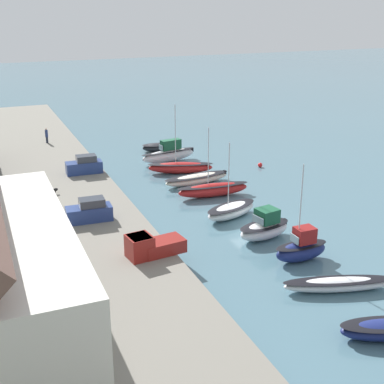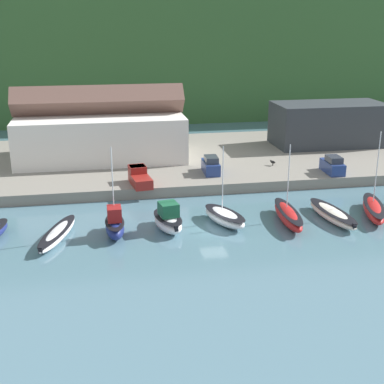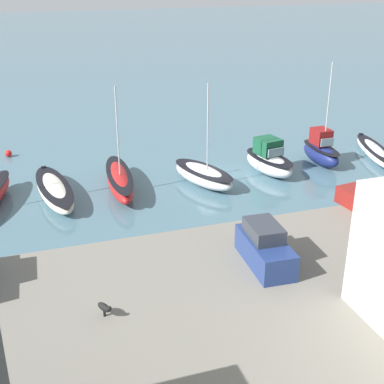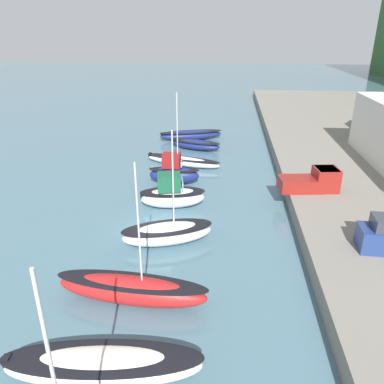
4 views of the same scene
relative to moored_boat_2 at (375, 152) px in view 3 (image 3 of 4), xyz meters
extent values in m
plane|color=slate|center=(14.85, -0.12, -0.53)|extent=(320.00, 320.00, 0.00)
ellipsoid|color=white|center=(0.00, 0.01, -0.04)|extent=(4.00, 8.51, 0.97)
ellipsoid|color=black|center=(0.00, 0.01, 0.30)|extent=(4.11, 8.69, 0.12)
cube|color=black|center=(-1.16, -3.80, 0.15)|extent=(0.43, 0.37, 0.56)
ellipsoid|color=navy|center=(5.29, -0.13, 0.30)|extent=(1.77, 4.73, 1.66)
ellipsoid|color=black|center=(5.29, -0.13, 0.88)|extent=(1.83, 4.82, 0.12)
cube|color=maroon|center=(5.29, -0.37, 1.79)|extent=(1.31, 1.66, 1.31)
cube|color=#8CA5B2|center=(5.28, 0.61, 1.59)|extent=(1.16, 0.11, 0.66)
cylinder|color=silver|center=(5.28, 0.22, 4.56)|extent=(0.10, 0.10, 6.85)
ellipsoid|color=white|center=(10.37, 0.49, 0.25)|extent=(3.13, 5.54, 1.56)
ellipsoid|color=black|center=(10.37, 0.49, 0.80)|extent=(3.24, 5.66, 0.12)
cube|color=#195638|center=(10.42, 0.23, 1.68)|extent=(1.97, 2.10, 1.29)
cube|color=#8CA5B2|center=(10.23, 1.28, 1.49)|extent=(1.49, 0.37, 0.65)
cube|color=black|center=(10.82, -1.95, 0.57)|extent=(0.40, 0.34, 0.56)
ellipsoid|color=silver|center=(16.13, 1.00, 0.16)|extent=(4.21, 6.53, 1.36)
ellipsoid|color=black|center=(16.13, 1.00, 0.63)|extent=(4.34, 6.67, 0.12)
cylinder|color=silver|center=(15.97, 1.44, 4.08)|extent=(0.10, 0.10, 6.47)
ellipsoid|color=red|center=(22.40, 0.12, 0.22)|extent=(2.32, 8.22, 1.49)
ellipsoid|color=black|center=(22.40, 0.12, 0.74)|extent=(2.40, 8.39, 0.12)
cylinder|color=silver|center=(22.45, 0.72, 4.17)|extent=(0.10, 0.10, 6.41)
ellipsoid|color=white|center=(27.12, 0.11, 0.05)|extent=(2.93, 8.44, 1.15)
ellipsoid|color=black|center=(27.12, 0.11, 0.45)|extent=(3.02, 8.61, 0.12)
cube|color=black|center=(27.54, -3.79, 0.28)|extent=(0.39, 0.32, 0.56)
cube|color=navy|center=(17.72, 14.99, 1.42)|extent=(2.01, 4.29, 1.40)
cube|color=#333842|center=(17.70, 14.68, 2.50)|extent=(1.65, 2.39, 0.76)
cube|color=maroon|center=(8.78, 10.91, 1.27)|extent=(2.44, 3.74, 1.10)
cylinder|color=black|center=(26.36, 16.81, 0.86)|extent=(0.12, 0.12, 0.28)
ellipsoid|color=black|center=(26.36, 16.81, 1.18)|extent=(0.65, 0.84, 0.36)
sphere|color=black|center=(26.19, 17.12, 1.29)|extent=(0.22, 0.22, 0.22)
sphere|color=red|center=(30.16, -10.24, -0.23)|extent=(0.60, 0.60, 0.60)
camera|label=1|loc=(-28.58, 23.78, 20.08)|focal=50.00mm
camera|label=2|loc=(4.12, -47.14, 19.11)|focal=50.00mm
camera|label=3|loc=(28.85, 36.54, 15.15)|focal=50.00mm
camera|label=4|loc=(38.11, 4.95, 12.77)|focal=35.00mm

